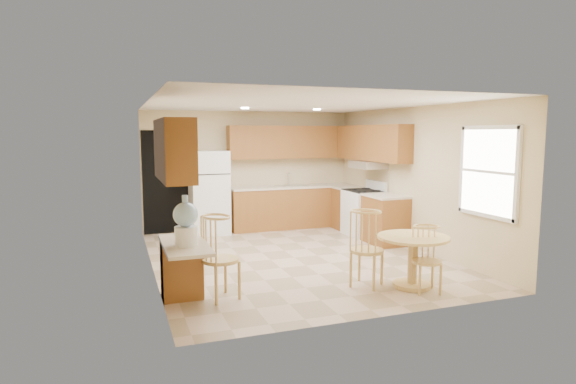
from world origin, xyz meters
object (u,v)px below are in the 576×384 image
object	(u,v)px
chair_table_b	(431,254)
water_crock	(186,223)
refrigerator	(209,192)
stove	(364,212)
chair_desk	(222,251)
dining_table	(413,254)
chair_table_a	(371,242)

from	to	relation	value
chair_table_b	water_crock	size ratio (longest dim) A/B	1.48
refrigerator	water_crock	xyz separation A→B (m)	(-1.05, -4.22, 0.19)
stove	chair_desk	xyz separation A→B (m)	(-3.47, -2.82, 0.16)
water_crock	stove	bearing A→B (deg)	37.42
dining_table	chair_desk	xyz separation A→B (m)	(-2.49, 0.32, 0.18)
water_crock	chair_table_b	bearing A→B (deg)	-8.73
stove	chair_table_a	size ratio (longest dim) A/B	1.07
refrigerator	dining_table	distance (m)	4.77
chair_table_a	water_crock	world-z (taller)	water_crock
refrigerator	chair_table_b	distance (m)	5.08
refrigerator	water_crock	bearing A→B (deg)	-103.96
dining_table	chair_desk	size ratio (longest dim) A/B	0.90
dining_table	water_crock	world-z (taller)	water_crock
dining_table	chair_desk	bearing A→B (deg)	172.68
dining_table	chair_desk	distance (m)	2.51
chair_table_b	chair_table_a	bearing A→B (deg)	-23.32
refrigerator	chair_desk	world-z (taller)	refrigerator
chair_desk	chair_table_a	bearing A→B (deg)	66.43
chair_table_b	stove	bearing A→B (deg)	-90.24
refrigerator	chair_desk	distance (m)	4.09
refrigerator	chair_desk	size ratio (longest dim) A/B	1.63
refrigerator	dining_table	bearing A→B (deg)	-66.60
chair_desk	water_crock	bearing A→B (deg)	-86.71
refrigerator	chair_table_a	bearing A→B (deg)	-72.37
stove	chair_table_a	world-z (taller)	stove
refrigerator	chair_table_b	xyz separation A→B (m)	(1.94, -4.68, -0.32)
chair_table_a	water_crock	xyz separation A→B (m)	(-2.39, -0.01, 0.41)
dining_table	refrigerator	bearing A→B (deg)	113.40
chair_table_b	chair_desk	size ratio (longest dim) A/B	0.83
chair_table_a	refrigerator	bearing A→B (deg)	156.43
dining_table	chair_table_b	world-z (taller)	chair_table_b
refrigerator	chair_table_b	world-z (taller)	refrigerator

